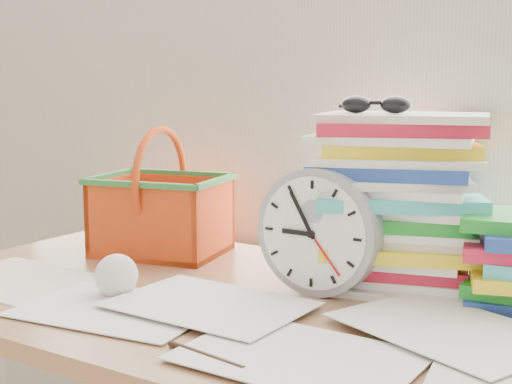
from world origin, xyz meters
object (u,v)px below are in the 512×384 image
Objects in this scene: clock at (319,231)px; desk at (269,345)px; paper_stack at (397,200)px; basket at (161,192)px.

desk is at bearing -116.37° from clock.
paper_stack is at bearing 59.14° from desk.
paper_stack is 1.17× the size of basket.
desk is at bearing -120.86° from paper_stack.
clock is at bearing 63.63° from desk.
clock is 0.44m from basket.
desk is 0.21m from clock.
desk is 0.47m from basket.
desk is 5.22× the size of basket.
basket is (-0.38, 0.18, 0.21)m from desk.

